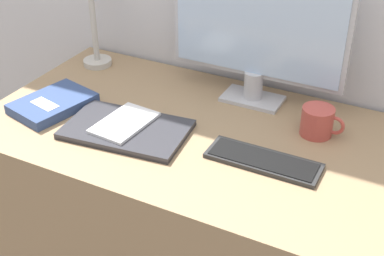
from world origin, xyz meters
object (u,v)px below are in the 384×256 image
object	(u,v)px
keyboard	(263,161)
coffee_mug	(318,121)
notebook	(53,104)
laptop	(127,129)
ereader	(125,123)
monitor	(257,29)

from	to	relation	value
keyboard	coffee_mug	size ratio (longest dim) A/B	2.45
notebook	laptop	bearing A→B (deg)	-3.03
laptop	ereader	world-z (taller)	ereader
monitor	ereader	distance (m)	0.47
monitor	keyboard	distance (m)	0.41
ereader	notebook	distance (m)	0.26
ereader	coffee_mug	world-z (taller)	coffee_mug
laptop	coffee_mug	xyz separation A→B (m)	(0.48, 0.23, 0.03)
notebook	keyboard	bearing A→B (deg)	1.82
monitor	coffee_mug	distance (m)	0.32
monitor	ereader	world-z (taller)	monitor
monitor	ereader	bearing A→B (deg)	-128.52
laptop	keyboard	bearing A→B (deg)	5.17
monitor	laptop	bearing A→B (deg)	-126.31
ereader	laptop	bearing A→B (deg)	-39.77
notebook	monitor	bearing A→B (deg)	31.75
monitor	notebook	xyz separation A→B (m)	(-0.52, -0.32, -0.22)
monitor	laptop	world-z (taller)	monitor
laptop	notebook	world-z (taller)	notebook
monitor	ereader	size ratio (longest dim) A/B	2.73
laptop	ereader	size ratio (longest dim) A/B	1.83
ereader	notebook	world-z (taller)	notebook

